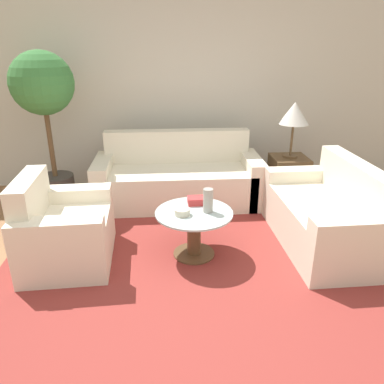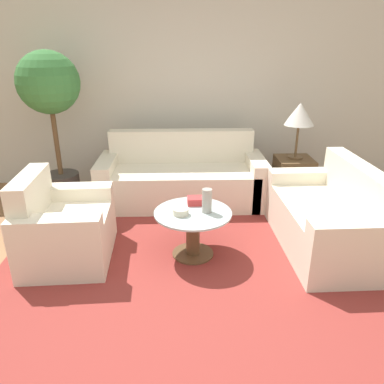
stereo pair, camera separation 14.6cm
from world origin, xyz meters
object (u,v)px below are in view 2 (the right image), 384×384
(vase, at_px, (207,201))
(coffee_table, at_px, (193,228))
(table_lamp, at_px, (300,115))
(potted_plant, at_px, (51,100))
(sofa_main, at_px, (182,179))
(book_stack, at_px, (197,201))
(armchair, at_px, (62,230))
(bowl, at_px, (181,212))
(loveseat, at_px, (330,220))

(vase, bearing_deg, coffee_table, 178.16)
(coffee_table, distance_m, vase, 0.30)
(table_lamp, height_order, potted_plant, potted_plant)
(table_lamp, distance_m, potted_plant, 2.96)
(sofa_main, relative_size, table_lamp, 2.97)
(book_stack, bearing_deg, potted_plant, 141.99)
(coffee_table, relative_size, table_lamp, 1.05)
(armchair, height_order, bowl, armchair)
(table_lamp, height_order, vase, table_lamp)
(armchair, xyz_separation_m, coffee_table, (1.22, -0.00, 0.00))
(vase, bearing_deg, loveseat, 5.97)
(potted_plant, relative_size, vase, 8.12)
(armchair, relative_size, coffee_table, 1.33)
(sofa_main, relative_size, book_stack, 10.88)
(coffee_table, bearing_deg, book_stack, 76.05)
(coffee_table, xyz_separation_m, bowl, (-0.11, -0.05, 0.19))
(sofa_main, bearing_deg, armchair, -130.20)
(potted_plant, height_order, vase, potted_plant)
(sofa_main, height_order, armchair, sofa_main)
(coffee_table, xyz_separation_m, vase, (0.13, -0.00, 0.27))
(vase, bearing_deg, potted_plant, 141.00)
(sofa_main, bearing_deg, potted_plant, 176.91)
(armchair, relative_size, vase, 4.26)
(table_lamp, relative_size, bowl, 4.83)
(potted_plant, bearing_deg, table_lamp, -1.85)
(potted_plant, height_order, bowl, potted_plant)
(loveseat, bearing_deg, coffee_table, -85.99)
(potted_plant, bearing_deg, book_stack, -36.40)
(vase, height_order, book_stack, vase)
(sofa_main, xyz_separation_m, vase, (0.22, -1.34, 0.28))
(loveseat, xyz_separation_m, book_stack, (-1.31, 0.06, 0.20))
(bowl, xyz_separation_m, book_stack, (0.16, 0.24, 0.00))
(potted_plant, xyz_separation_m, vase, (1.76, -1.42, -0.71))
(coffee_table, bearing_deg, bowl, -154.58)
(book_stack, bearing_deg, armchair, -173.45)
(loveseat, xyz_separation_m, vase, (-1.23, -0.13, 0.28))
(sofa_main, distance_m, armchair, 1.75)
(sofa_main, height_order, book_stack, sofa_main)
(sofa_main, distance_m, vase, 1.39)
(armchair, height_order, loveseat, loveseat)
(loveseat, distance_m, coffee_table, 1.36)
(coffee_table, bearing_deg, loveseat, 5.23)
(sofa_main, distance_m, coffee_table, 1.34)
(armchair, distance_m, table_lamp, 2.98)
(loveseat, distance_m, potted_plant, 3.40)
(table_lamp, height_order, bowl, table_lamp)
(sofa_main, height_order, table_lamp, table_lamp)
(coffee_table, xyz_separation_m, book_stack, (0.05, 0.18, 0.20))
(armchair, height_order, coffee_table, armchair)
(coffee_table, distance_m, bowl, 0.23)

